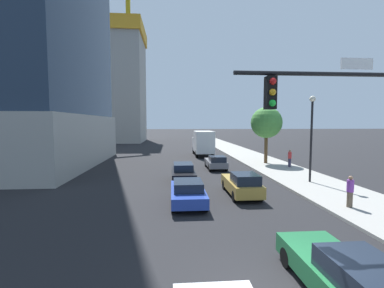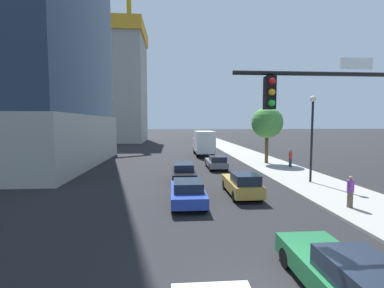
% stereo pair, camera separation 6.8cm
% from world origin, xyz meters
% --- Properties ---
extents(sidewalk, '(5.06, 120.00, 0.15)m').
position_xyz_m(sidewalk, '(7.82, 20.00, 0.07)').
color(sidewalk, '#9E9B93').
rests_on(sidewalk, ground).
extents(construction_building, '(16.21, 21.78, 35.81)m').
position_xyz_m(construction_building, '(-15.95, 60.44, 15.13)').
color(construction_building, '#9E9B93').
rests_on(construction_building, ground).
extents(traffic_light_pole, '(6.40, 0.48, 6.55)m').
position_xyz_m(traffic_light_pole, '(3.52, 2.28, 4.67)').
color(traffic_light_pole, black).
rests_on(traffic_light_pole, sidewalk).
extents(street_lamp, '(0.44, 0.44, 6.34)m').
position_xyz_m(street_lamp, '(7.67, 12.71, 4.25)').
color(street_lamp, black).
rests_on(street_lamp, sidewalk).
extents(street_tree, '(3.37, 3.37, 6.10)m').
position_xyz_m(street_tree, '(7.71, 22.18, 4.54)').
color(street_tree, brown).
rests_on(street_tree, sidewalk).
extents(car_black, '(1.74, 4.48, 1.42)m').
position_xyz_m(car_black, '(-1.71, 14.19, 0.71)').
color(car_black, black).
rests_on(car_black, ground).
extents(car_gold, '(1.72, 4.33, 1.52)m').
position_xyz_m(car_gold, '(1.75, 9.85, 0.73)').
color(car_gold, '#AD8938').
rests_on(car_gold, ground).
extents(car_green, '(1.73, 4.15, 1.40)m').
position_xyz_m(car_green, '(1.75, -0.08, 0.70)').
color(car_green, '#1E6638').
rests_on(car_green, ground).
extents(car_blue, '(1.85, 4.31, 1.35)m').
position_xyz_m(car_blue, '(-1.71, 8.43, 0.68)').
color(car_blue, '#233D9E').
rests_on(car_blue, ground).
extents(car_gray, '(1.75, 4.07, 1.37)m').
position_xyz_m(car_gray, '(1.75, 19.52, 0.68)').
color(car_gray, slate).
rests_on(car_gray, ground).
extents(box_truck, '(2.40, 6.96, 3.43)m').
position_xyz_m(box_truck, '(1.75, 30.35, 1.86)').
color(box_truck, silver).
rests_on(box_truck, ground).
extents(pedestrian_purple_shirt, '(0.34, 0.34, 1.64)m').
position_xyz_m(pedestrian_purple_shirt, '(6.62, 6.75, 0.98)').
color(pedestrian_purple_shirt, brown).
rests_on(pedestrian_purple_shirt, sidewalk).
extents(pedestrian_red_shirt, '(0.34, 0.34, 1.71)m').
position_xyz_m(pedestrian_red_shirt, '(9.17, 19.44, 1.03)').
color(pedestrian_red_shirt, '#38334C').
rests_on(pedestrian_red_shirt, sidewalk).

